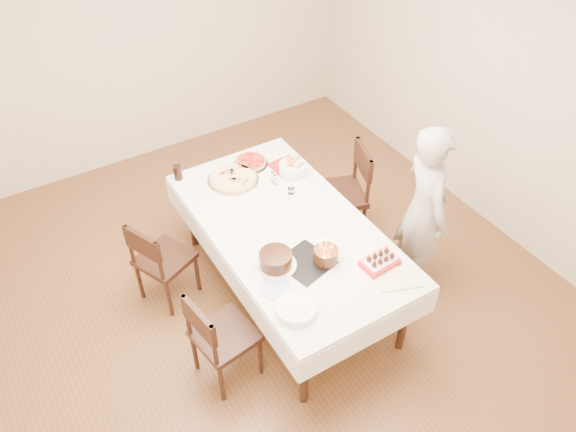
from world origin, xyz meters
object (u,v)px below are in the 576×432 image
chair_right_savory (339,194)px  birthday_cake (326,252)px  person (424,210)px  pasta_bowl (293,168)px  layer_cake (276,260)px  pizza_pepperoni (251,162)px  chair_left_dessert (225,335)px  pizza_white (233,178)px  taper_candle (291,180)px  dining_table (288,260)px  chair_left_savory (165,259)px  strawberry_box (380,262)px  cola_glass (178,172)px

chair_right_savory → birthday_cake: chair_right_savory is taller
person → pasta_bowl: (-0.62, 0.97, 0.03)m
layer_cake → birthday_cake: 0.36m
layer_cake → birthday_cake: size_ratio=1.70×
pizza_pepperoni → chair_left_dessert: bearing=-125.5°
pizza_white → birthday_cake: size_ratio=2.47×
pizza_pepperoni → taper_candle: taper_candle is taller
person → taper_candle: (-0.78, 0.74, 0.12)m
pizza_pepperoni → pasta_bowl: size_ratio=1.24×
chair_left_dessert → dining_table: bearing=-159.5°
person → pizza_white: size_ratio=3.50×
chair_left_dessert → pizza_white: size_ratio=1.96×
chair_left_savory → pizza_pepperoni: size_ratio=2.79×
strawberry_box → pasta_bowl: bearing=87.9°
pizza_pepperoni → taper_candle: 0.54m
chair_right_savory → pizza_white: 0.98m
strawberry_box → chair_left_savory: bearing=135.6°
cola_glass → layer_cake: bearing=-81.6°
chair_left_savory → chair_right_savory: bearing=152.1°
pizza_pepperoni → layer_cake: 1.24m
dining_table → chair_left_savory: size_ratio=2.56×
dining_table → strawberry_box: (0.34, -0.69, 0.41)m
chair_right_savory → taper_candle: 0.68m
chair_right_savory → cola_glass: 1.43m
person → birthday_cake: (-0.97, -0.05, 0.08)m
chair_right_savory → person: 0.87m
pizza_pepperoni → birthday_cake: birthday_cake is taller
chair_left_savory → birthday_cake: size_ratio=4.72×
dining_table → pizza_white: bearing=98.0°
person → birthday_cake: 0.98m
chair_right_savory → chair_left_savory: size_ratio=1.13×
chair_left_savory → layer_cake: 1.06m
person → pizza_pepperoni: 1.53m
chair_left_dessert → pizza_white: bearing=-129.3°
chair_left_dessert → layer_cake: 0.64m
pizza_white → taper_candle: taper_candle is taller
taper_candle → pizza_white: bearing=129.8°
person → pizza_pepperoni: person is taller
pasta_bowl → dining_table: bearing=-124.8°
pasta_bowl → birthday_cake: bearing=-109.1°
person → layer_cake: (-1.30, 0.10, 0.05)m
dining_table → taper_candle: (0.23, 0.33, 0.51)m
pizza_pepperoni → birthday_cake: (-0.10, -1.31, 0.07)m
pasta_bowl → taper_candle: size_ratio=0.89×
dining_table → taper_candle: taper_candle is taller
dining_table → chair_left_savory: chair_left_savory is taller
chair_right_savory → chair_left_savory: (-1.63, 0.11, -0.05)m
dining_table → pasta_bowl: size_ratio=8.92×
birthday_cake → dining_table: bearing=94.4°
chair_left_savory → cola_glass: size_ratio=6.37×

